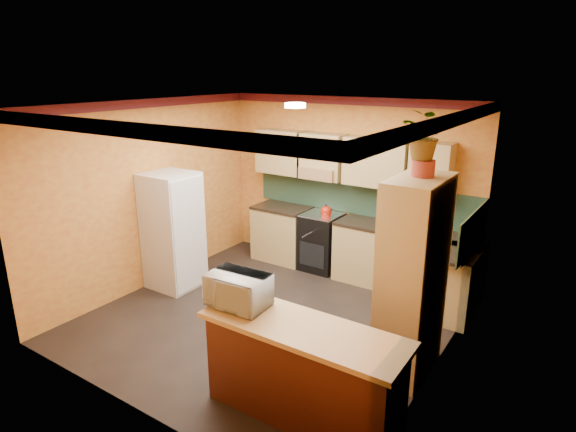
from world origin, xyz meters
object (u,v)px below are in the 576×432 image
at_px(base_cabinets_back, 357,250).
at_px(stove, 321,242).
at_px(pantry, 412,278).
at_px(fridge, 173,231).
at_px(breakfast_bar, 302,375).
at_px(microwave, 238,290).

distance_m(base_cabinets_back, stove, 0.63).
bearing_deg(pantry, fridge, 178.05).
distance_m(base_cabinets_back, breakfast_bar, 3.25).
height_order(pantry, microwave, pantry).
relative_size(fridge, breakfast_bar, 0.94).
distance_m(base_cabinets_back, pantry, 2.46).
distance_m(fridge, microwave, 2.73).
height_order(fridge, breakfast_bar, fridge).
distance_m(stove, fridge, 2.32).
relative_size(fridge, microwave, 2.97).
height_order(stove, microwave, microwave).
bearing_deg(breakfast_bar, base_cabinets_back, 107.03).
bearing_deg(microwave, base_cabinets_back, 90.62).
xyz_separation_m(base_cabinets_back, microwave, (0.23, -3.11, 0.65)).
relative_size(stove, breakfast_bar, 0.51).
bearing_deg(microwave, breakfast_bar, -3.58).
relative_size(stove, fridge, 0.54).
bearing_deg(fridge, pantry, -1.95).
bearing_deg(fridge, microwave, -30.45).
bearing_deg(stove, breakfast_bar, -63.10).
xyz_separation_m(fridge, pantry, (3.60, -0.12, 0.20)).
bearing_deg(stove, fridge, -130.62).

